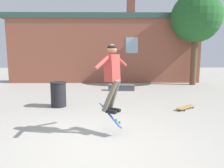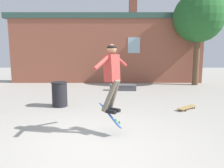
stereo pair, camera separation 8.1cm
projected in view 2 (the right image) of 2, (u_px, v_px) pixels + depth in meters
The scene contains 8 objects.
ground_plane at pixel (97, 142), 4.65m from camera, with size 40.00×40.00×0.00m, color #A39E93.
building_backdrop at pixel (107, 47), 12.88m from camera, with size 11.90×0.52×5.11m.
tree_right at pixel (199, 18), 11.75m from camera, with size 2.72×2.72×5.07m.
skate_ledge at pixel (123, 87), 10.57m from camera, with size 1.28×0.47×0.30m.
trash_bin at pixel (60, 94), 7.53m from camera, with size 0.56×0.56×0.85m.
skater at pixel (112, 72), 4.89m from camera, with size 0.77×1.09×1.54m.
skateboard_flipping at pixel (110, 115), 5.09m from camera, with size 0.53×0.67×0.51m.
skateboard_resting at pixel (187, 107), 7.18m from camera, with size 0.79×0.71×0.08m.
Camera 2 is at (0.32, -4.41, 1.93)m, focal length 35.00 mm.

